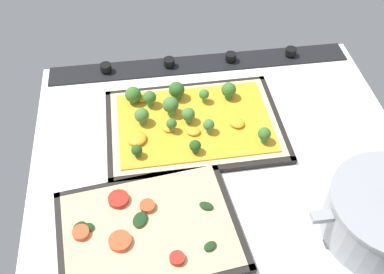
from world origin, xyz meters
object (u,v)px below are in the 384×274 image
baking_tray_front (194,126)px  veggie_pizza_back (146,229)px  broccoli_pizza (189,120)px  baking_tray_back (149,231)px

baking_tray_front → veggie_pizza_back: (12.37, 24.99, 0.69)cm
broccoli_pizza → veggie_pizza_back: bearing=66.1°
broccoli_pizza → veggie_pizza_back: (11.35, 25.66, -0.87)cm
veggie_pizza_back → broccoli_pizza: bearing=-113.9°
broccoli_pizza → baking_tray_back: 28.05cm
baking_tray_front → baking_tray_back: same height
baking_tray_front → broccoli_pizza: bearing=-33.2°
broccoli_pizza → veggie_pizza_back: size_ratio=1.12×
baking_tray_back → veggie_pizza_back: 0.80cm
baking_tray_front → baking_tray_back: (11.97, 25.11, 0.01)cm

